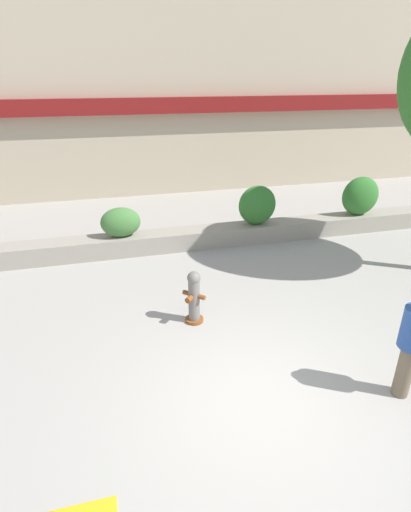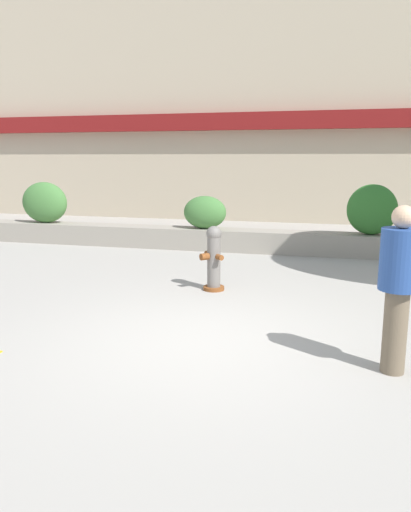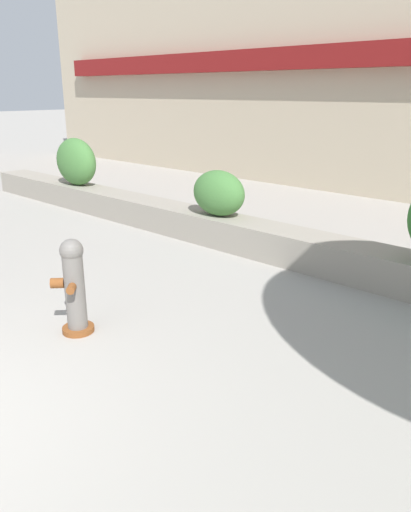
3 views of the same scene
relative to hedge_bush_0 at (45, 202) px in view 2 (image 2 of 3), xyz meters
name	(u,v)px [view 2 (image 2 of 3)]	position (x,y,z in m)	size (l,w,h in m)	color
ground_plane	(204,342)	(5.90, -6.00, -1.03)	(120.00, 120.00, 0.00)	#9E9991
building_facade	(297,102)	(5.90, 5.98, 2.96)	(30.00, 1.36, 8.00)	tan
planter_wall_low	(270,242)	(5.90, 0.00, -0.78)	(18.00, 0.70, 0.50)	gray
hedge_bush_0	(45,202)	(0.00, 0.00, 0.00)	(1.26, 0.64, 1.06)	#427538
hedge_bush_1	(205,212)	(4.32, 0.00, -0.14)	(1.04, 0.64, 0.78)	#427538
hedge_bush_2	(372,210)	(8.12, 0.00, 0.03)	(1.08, 0.65, 1.11)	#2D6B28
fire_hydrant	(214,258)	(5.44, -3.64, -0.48)	(0.50, 0.50, 1.08)	brown
pedestrian	(399,279)	(8.01, -6.33, -0.04)	(0.54, 0.54, 1.73)	brown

